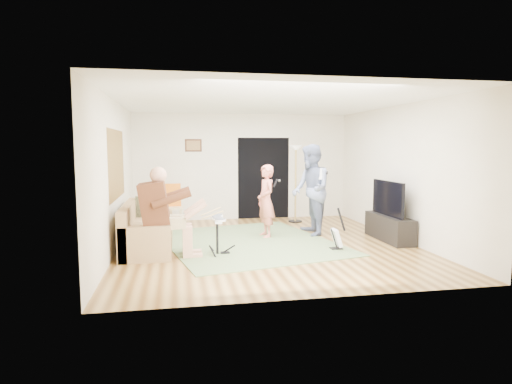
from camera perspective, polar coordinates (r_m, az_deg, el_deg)
floor at (r=8.28m, az=1.39°, el=-6.97°), size 6.00×6.00×0.00m
walls at (r=8.09m, az=1.41°, el=2.39°), size 5.50×6.00×2.70m
ceiling at (r=8.11m, az=1.44°, el=11.94°), size 6.00×6.00×0.00m
window_blinds at (r=8.18m, az=-18.10°, el=3.53°), size 0.00×2.05×2.05m
doorway at (r=11.14m, az=1.01°, el=1.85°), size 2.10×0.00×2.10m
picture_frame at (r=10.90m, az=-8.35°, el=6.17°), size 0.42×0.03×0.32m
area_rug at (r=8.43m, az=-1.03°, el=-6.69°), size 3.76×4.17×0.02m
sofa at (r=8.12m, az=-14.78°, el=-5.44°), size 0.85×2.06×0.83m
drummer at (r=7.40m, az=-11.77°, el=-3.95°), size 1.00×0.56×1.54m
drum_kit at (r=7.48m, az=-5.19°, el=-6.09°), size 0.37×0.66×0.68m
singer at (r=8.82m, az=1.34°, el=-1.22°), size 0.44×0.60×1.50m
microphone at (r=8.82m, az=2.62°, el=1.20°), size 0.06×0.06×0.24m
guitarist at (r=9.07m, az=7.32°, el=0.29°), size 0.74×0.94×1.93m
guitar_held at (r=9.11m, az=8.55°, el=2.48°), size 0.32×0.60×0.26m
guitar_spare at (r=7.96m, az=10.73°, el=-6.00°), size 0.28×0.25×0.77m
torchiere_lamp at (r=10.59m, az=5.32°, el=2.97°), size 0.34×0.34×1.90m
dining_chair at (r=10.13m, az=-11.03°, el=-2.62°), size 0.46×0.48×1.01m
tv_cabinet at (r=9.00m, az=17.34°, el=-4.58°), size 0.40×1.40×0.50m
television at (r=8.89m, az=17.18°, el=-0.79°), size 0.06×1.18×0.69m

